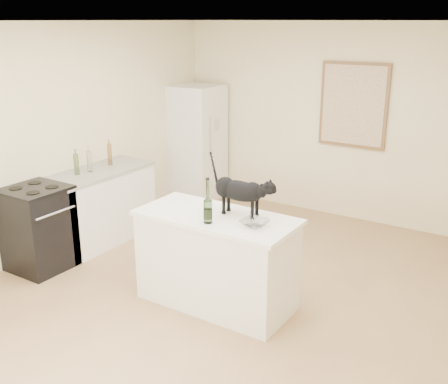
{
  "coord_description": "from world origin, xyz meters",
  "views": [
    {
      "loc": [
        2.64,
        -4.01,
        2.61
      ],
      "look_at": [
        0.15,
        -0.15,
        1.12
      ],
      "focal_mm": 42.74,
      "sensor_mm": 36.0,
      "label": 1
    }
  ],
  "objects_px": {
    "fridge": "(197,143)",
    "glass_bowl": "(254,223)",
    "wine_bottle": "(208,203)",
    "black_cat": "(239,193)",
    "stove": "(39,229)"
  },
  "relations": [
    {
      "from": "wine_bottle",
      "to": "glass_bowl",
      "type": "bearing_deg",
      "value": 20.93
    },
    {
      "from": "fridge",
      "to": "glass_bowl",
      "type": "bearing_deg",
      "value": -46.37
    },
    {
      "from": "glass_bowl",
      "to": "fridge",
      "type": "bearing_deg",
      "value": 133.63
    },
    {
      "from": "stove",
      "to": "black_cat",
      "type": "xyz_separation_m",
      "value": [
        2.22,
        0.52,
        0.66
      ]
    },
    {
      "from": "black_cat",
      "to": "wine_bottle",
      "type": "height_order",
      "value": "black_cat"
    },
    {
      "from": "stove",
      "to": "wine_bottle",
      "type": "relative_size",
      "value": 2.48
    },
    {
      "from": "black_cat",
      "to": "glass_bowl",
      "type": "relative_size",
      "value": 2.5
    },
    {
      "from": "stove",
      "to": "black_cat",
      "type": "relative_size",
      "value": 1.52
    },
    {
      "from": "fridge",
      "to": "wine_bottle",
      "type": "distance_m",
      "value": 3.46
    },
    {
      "from": "fridge",
      "to": "glass_bowl",
      "type": "height_order",
      "value": "fridge"
    },
    {
      "from": "stove",
      "to": "black_cat",
      "type": "bearing_deg",
      "value": 13.22
    },
    {
      "from": "stove",
      "to": "black_cat",
      "type": "height_order",
      "value": "black_cat"
    },
    {
      "from": "stove",
      "to": "wine_bottle",
      "type": "height_order",
      "value": "wine_bottle"
    },
    {
      "from": "stove",
      "to": "glass_bowl",
      "type": "relative_size",
      "value": 3.79
    },
    {
      "from": "wine_bottle",
      "to": "glass_bowl",
      "type": "xyz_separation_m",
      "value": [
        0.39,
        0.15,
        -0.15
      ]
    }
  ]
}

